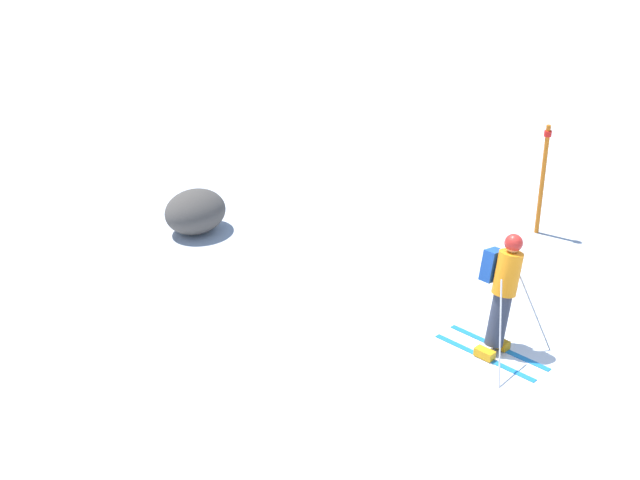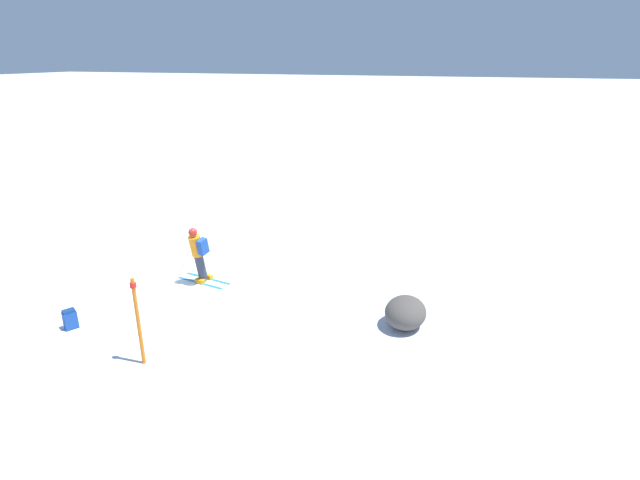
{
  "view_description": "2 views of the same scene",
  "coord_description": "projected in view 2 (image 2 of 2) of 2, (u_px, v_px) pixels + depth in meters",
  "views": [
    {
      "loc": [
        -9.83,
        -3.9,
        6.85
      ],
      "look_at": [
        0.2,
        2.89,
        0.98
      ],
      "focal_mm": 50.0,
      "sensor_mm": 36.0,
      "label": 1
    },
    {
      "loc": [
        11.8,
        7.55,
        6.29
      ],
      "look_at": [
        -1.1,
        3.18,
        1.21
      ],
      "focal_mm": 28.0,
      "sensor_mm": 36.0,
      "label": 2
    }
  ],
  "objects": [
    {
      "name": "ground_plane",
      "position": [
        208.0,
        278.0,
        14.94
      ],
      "size": [
        300.0,
        300.0,
        0.0
      ],
      "primitive_type": "plane",
      "color": "white"
    },
    {
      "name": "exposed_boulder_0",
      "position": [
        405.0,
        312.0,
        12.16
      ],
      "size": [
        1.18,
        1.0,
        0.77
      ],
      "primitive_type": "ellipsoid",
      "color": "#4C4742",
      "rests_on": "ground"
    },
    {
      "name": "skier",
      "position": [
        198.0,
        252.0,
        14.27
      ],
      "size": [
        1.27,
        1.69,
        1.76
      ],
      "rotation": [
        0.0,
        0.0,
        -0.18
      ],
      "color": "#1E7AC6",
      "rests_on": "ground"
    },
    {
      "name": "spare_backpack",
      "position": [
        70.0,
        319.0,
        12.13
      ],
      "size": [
        0.37,
        0.34,
        0.5
      ],
      "rotation": [
        0.0,
        0.0,
        5.76
      ],
      "color": "#194293",
      "rests_on": "ground"
    },
    {
      "name": "trail_marker",
      "position": [
        138.0,
        318.0,
        10.45
      ],
      "size": [
        0.13,
        0.13,
        2.02
      ],
      "color": "orange",
      "rests_on": "ground"
    }
  ]
}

